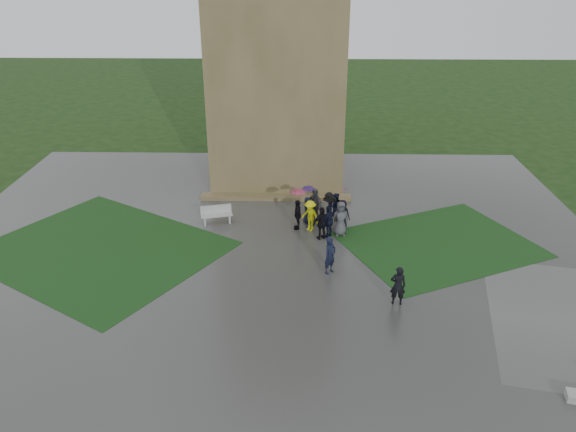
{
  "coord_description": "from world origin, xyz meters",
  "views": [
    {
      "loc": [
        1.39,
        -20.37,
        13.43
      ],
      "look_at": [
        0.83,
        5.65,
        1.2
      ],
      "focal_mm": 35.0,
      "sensor_mm": 36.0,
      "label": 1
    }
  ],
  "objects_px": {
    "bench": "(216,214)",
    "pedestrian_near": "(398,286)",
    "tower": "(278,34)",
    "pedestrian_mid": "(330,255)"
  },
  "relations": [
    {
      "from": "bench",
      "to": "pedestrian_mid",
      "type": "distance_m",
      "value": 7.87
    },
    {
      "from": "bench",
      "to": "tower",
      "type": "bearing_deg",
      "value": 52.99
    },
    {
      "from": "bench",
      "to": "pedestrian_near",
      "type": "xyz_separation_m",
      "value": [
        8.64,
        -7.64,
        0.38
      ]
    },
    {
      "from": "bench",
      "to": "pedestrian_near",
      "type": "bearing_deg",
      "value": -56.79
    },
    {
      "from": "tower",
      "to": "bench",
      "type": "distance_m",
      "value": 11.92
    },
    {
      "from": "tower",
      "to": "pedestrian_mid",
      "type": "distance_m",
      "value": 15.52
    },
    {
      "from": "tower",
      "to": "pedestrian_near",
      "type": "height_order",
      "value": "tower"
    },
    {
      "from": "tower",
      "to": "bench",
      "type": "height_order",
      "value": "tower"
    },
    {
      "from": "pedestrian_near",
      "to": "bench",
      "type": "bearing_deg",
      "value": -36.63
    },
    {
      "from": "bench",
      "to": "pedestrian_near",
      "type": "height_order",
      "value": "pedestrian_near"
    }
  ]
}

